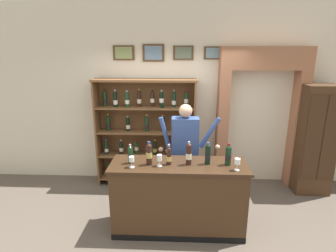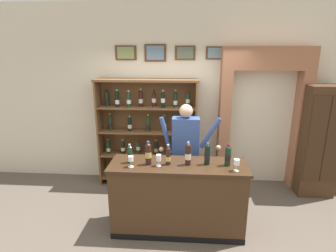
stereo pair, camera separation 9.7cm
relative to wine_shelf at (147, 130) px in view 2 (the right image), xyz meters
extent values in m
cube|color=brown|center=(0.50, -1.41, -1.07)|extent=(14.00, 14.00, 0.02)
cube|color=beige|center=(0.50, 0.28, 0.60)|extent=(12.00, 0.16, 3.32)
cube|color=#4C331E|center=(-0.39, 0.18, 1.38)|extent=(0.38, 0.02, 0.26)
cube|color=#7C8C51|center=(-0.39, 0.17, 1.38)|extent=(0.31, 0.01, 0.21)
cube|color=#4C331E|center=(0.14, 0.18, 1.38)|extent=(0.39, 0.02, 0.30)
cube|color=slate|center=(0.14, 0.17, 1.38)|extent=(0.31, 0.01, 0.24)
cube|color=#4C331E|center=(0.68, 0.18, 1.38)|extent=(0.36, 0.02, 0.25)
cube|color=#596853|center=(0.68, 0.17, 1.38)|extent=(0.29, 0.01, 0.20)
cube|color=#4C331E|center=(1.21, 0.18, 1.38)|extent=(0.33, 0.02, 0.22)
cube|color=gray|center=(1.21, 0.17, 1.38)|extent=(0.27, 0.01, 0.18)
cube|color=brown|center=(-0.89, -0.04, -0.06)|extent=(0.03, 0.36, 2.00)
cube|color=brown|center=(0.89, -0.04, -0.06)|extent=(0.03, 0.36, 2.00)
cube|color=brown|center=(0.00, 0.13, -0.06)|extent=(1.80, 0.02, 2.00)
cube|color=brown|center=(0.00, -0.04, -0.93)|extent=(1.74, 0.34, 0.03)
cylinder|color=#19381E|center=(-0.74, -0.02, -0.81)|extent=(0.07, 0.07, 0.21)
sphere|color=#19381E|center=(-0.74, -0.02, -0.70)|extent=(0.07, 0.07, 0.07)
cylinder|color=#19381E|center=(-0.74, -0.02, -0.67)|extent=(0.03, 0.03, 0.07)
cylinder|color=maroon|center=(-0.74, -0.02, -0.65)|extent=(0.04, 0.04, 0.03)
cylinder|color=black|center=(-0.74, -0.02, -0.83)|extent=(0.08, 0.08, 0.07)
cylinder|color=black|center=(-0.52, -0.07, -0.82)|extent=(0.07, 0.07, 0.20)
sphere|color=black|center=(-0.52, -0.07, -0.71)|extent=(0.07, 0.07, 0.07)
cylinder|color=black|center=(-0.52, -0.07, -0.69)|extent=(0.03, 0.03, 0.06)
cylinder|color=#B79338|center=(-0.52, -0.07, -0.67)|extent=(0.03, 0.03, 0.03)
cylinder|color=silver|center=(-0.52, -0.07, -0.82)|extent=(0.08, 0.08, 0.06)
cylinder|color=#19381E|center=(-0.35, -0.07, -0.82)|extent=(0.07, 0.07, 0.20)
sphere|color=#19381E|center=(-0.35, -0.07, -0.71)|extent=(0.07, 0.07, 0.07)
cylinder|color=#19381E|center=(-0.35, -0.07, -0.68)|extent=(0.03, 0.03, 0.08)
cylinder|color=maroon|center=(-0.35, -0.07, -0.65)|extent=(0.03, 0.03, 0.03)
cylinder|color=beige|center=(-0.35, -0.07, -0.82)|extent=(0.08, 0.08, 0.06)
cylinder|color=#19381E|center=(-0.12, -0.02, -0.82)|extent=(0.07, 0.07, 0.20)
sphere|color=#19381E|center=(-0.12, -0.02, -0.72)|extent=(0.07, 0.07, 0.07)
cylinder|color=#19381E|center=(-0.12, -0.02, -0.69)|extent=(0.03, 0.03, 0.07)
cylinder|color=black|center=(-0.12, -0.02, -0.66)|extent=(0.03, 0.03, 0.03)
cylinder|color=black|center=(-0.12, -0.02, -0.81)|extent=(0.08, 0.08, 0.06)
cylinder|color=black|center=(0.13, -0.02, -0.82)|extent=(0.07, 0.07, 0.20)
sphere|color=black|center=(0.13, -0.02, -0.71)|extent=(0.07, 0.07, 0.07)
cylinder|color=black|center=(0.13, -0.02, -0.68)|extent=(0.03, 0.03, 0.07)
cylinder|color=#99999E|center=(0.13, -0.02, -0.66)|extent=(0.04, 0.04, 0.03)
cylinder|color=silver|center=(0.13, -0.02, -0.81)|extent=(0.08, 0.08, 0.07)
cylinder|color=black|center=(0.33, -0.01, -0.82)|extent=(0.07, 0.07, 0.19)
sphere|color=black|center=(0.33, -0.01, -0.72)|extent=(0.07, 0.07, 0.07)
cylinder|color=black|center=(0.33, -0.01, -0.68)|extent=(0.03, 0.03, 0.08)
cylinder|color=#B79338|center=(0.33, -0.01, -0.65)|extent=(0.04, 0.04, 0.03)
cylinder|color=tan|center=(0.33, -0.01, -0.85)|extent=(0.08, 0.08, 0.06)
cylinder|color=#19381E|center=(0.54, -0.08, -0.82)|extent=(0.07, 0.07, 0.19)
sphere|color=#19381E|center=(0.54, -0.08, -0.72)|extent=(0.07, 0.07, 0.07)
cylinder|color=#19381E|center=(0.54, -0.08, -0.68)|extent=(0.03, 0.03, 0.08)
cylinder|color=black|center=(0.54, -0.08, -0.65)|extent=(0.03, 0.03, 0.03)
cylinder|color=tan|center=(0.54, -0.08, -0.85)|extent=(0.08, 0.08, 0.06)
cylinder|color=black|center=(0.76, -0.04, -0.81)|extent=(0.07, 0.07, 0.21)
sphere|color=black|center=(0.76, -0.04, -0.70)|extent=(0.07, 0.07, 0.07)
cylinder|color=black|center=(0.76, -0.04, -0.67)|extent=(0.03, 0.03, 0.08)
cylinder|color=maroon|center=(0.76, -0.04, -0.64)|extent=(0.04, 0.04, 0.03)
cylinder|color=silver|center=(0.76, -0.04, -0.82)|extent=(0.08, 0.08, 0.07)
cube|color=brown|center=(0.00, -0.04, -0.48)|extent=(1.74, 0.34, 0.02)
cylinder|color=black|center=(-0.75, -0.06, -0.36)|extent=(0.07, 0.07, 0.20)
sphere|color=black|center=(-0.75, -0.06, -0.25)|extent=(0.07, 0.07, 0.07)
cylinder|color=black|center=(-0.75, -0.06, -0.22)|extent=(0.03, 0.03, 0.08)
cylinder|color=navy|center=(-0.75, -0.06, -0.19)|extent=(0.04, 0.04, 0.03)
cylinder|color=silver|center=(-0.75, -0.06, -0.39)|extent=(0.08, 0.08, 0.06)
cylinder|color=black|center=(-0.46, -0.07, -0.36)|extent=(0.07, 0.07, 0.20)
sphere|color=black|center=(-0.46, -0.07, -0.26)|extent=(0.07, 0.07, 0.07)
cylinder|color=black|center=(-0.46, -0.07, -0.22)|extent=(0.03, 0.03, 0.08)
cylinder|color=#99999E|center=(-0.46, -0.07, -0.19)|extent=(0.03, 0.03, 0.03)
cylinder|color=beige|center=(-0.46, -0.07, -0.37)|extent=(0.08, 0.08, 0.06)
cylinder|color=#19381E|center=(-0.18, -0.04, -0.36)|extent=(0.07, 0.07, 0.21)
sphere|color=#19381E|center=(-0.18, -0.04, -0.25)|extent=(0.07, 0.07, 0.07)
cylinder|color=#19381E|center=(-0.18, -0.04, -0.23)|extent=(0.03, 0.03, 0.06)
cylinder|color=maroon|center=(-0.18, -0.04, -0.21)|extent=(0.03, 0.03, 0.03)
cylinder|color=beige|center=(-0.18, -0.04, -0.35)|extent=(0.08, 0.08, 0.07)
cylinder|color=black|center=(0.17, -0.06, -0.36)|extent=(0.07, 0.07, 0.21)
sphere|color=black|center=(0.17, -0.06, -0.25)|extent=(0.07, 0.07, 0.07)
cylinder|color=black|center=(0.17, -0.06, -0.21)|extent=(0.03, 0.03, 0.08)
cylinder|color=#B79338|center=(0.17, -0.06, -0.18)|extent=(0.04, 0.04, 0.03)
cylinder|color=tan|center=(0.17, -0.06, -0.38)|extent=(0.08, 0.08, 0.07)
cylinder|color=black|center=(0.41, -0.07, -0.35)|extent=(0.07, 0.07, 0.22)
sphere|color=black|center=(0.41, -0.07, -0.24)|extent=(0.07, 0.07, 0.07)
cylinder|color=black|center=(0.41, -0.07, -0.21)|extent=(0.04, 0.04, 0.07)
cylinder|color=navy|center=(0.41, -0.07, -0.18)|extent=(0.04, 0.04, 0.03)
cylinder|color=beige|center=(0.41, -0.07, -0.38)|extent=(0.08, 0.08, 0.07)
cylinder|color=black|center=(0.70, 0.00, -0.36)|extent=(0.07, 0.07, 0.21)
sphere|color=black|center=(0.70, 0.00, -0.25)|extent=(0.07, 0.07, 0.07)
cylinder|color=black|center=(0.70, 0.00, -0.21)|extent=(0.03, 0.03, 0.08)
cylinder|color=black|center=(0.70, 0.00, -0.18)|extent=(0.04, 0.04, 0.03)
cylinder|color=beige|center=(0.70, 0.00, -0.37)|extent=(0.08, 0.08, 0.07)
cube|color=brown|center=(0.00, -0.04, -0.02)|extent=(1.74, 0.34, 0.02)
cylinder|color=#19381E|center=(-0.69, -0.02, 0.10)|extent=(0.07, 0.07, 0.23)
sphere|color=#19381E|center=(-0.69, -0.02, 0.22)|extent=(0.07, 0.07, 0.07)
cylinder|color=#19381E|center=(-0.69, -0.02, 0.26)|extent=(0.03, 0.03, 0.08)
cylinder|color=#B79338|center=(-0.69, -0.02, 0.29)|extent=(0.03, 0.03, 0.03)
cylinder|color=black|center=(-0.69, -0.02, 0.08)|extent=(0.07, 0.07, 0.07)
cylinder|color=black|center=(-0.32, -0.05, 0.10)|extent=(0.07, 0.07, 0.22)
sphere|color=black|center=(-0.32, -0.05, 0.22)|extent=(0.07, 0.07, 0.07)
cylinder|color=black|center=(-0.32, -0.05, 0.24)|extent=(0.03, 0.03, 0.06)
cylinder|color=#99999E|center=(-0.32, -0.05, 0.26)|extent=(0.03, 0.03, 0.03)
cylinder|color=silver|center=(-0.32, -0.05, 0.07)|extent=(0.07, 0.07, 0.07)
cylinder|color=#19381E|center=(0.03, -0.05, 0.11)|extent=(0.07, 0.07, 0.24)
sphere|color=#19381E|center=(0.03, -0.05, 0.23)|extent=(0.07, 0.07, 0.07)
cylinder|color=#19381E|center=(0.03, -0.05, 0.27)|extent=(0.03, 0.03, 0.08)
cylinder|color=#B79338|center=(0.03, -0.05, 0.30)|extent=(0.03, 0.03, 0.03)
cylinder|color=black|center=(0.03, -0.05, 0.07)|extent=(0.07, 0.07, 0.08)
cylinder|color=#19381E|center=(0.32, 0.00, 0.10)|extent=(0.07, 0.07, 0.22)
sphere|color=#19381E|center=(0.32, 0.00, 0.22)|extent=(0.07, 0.07, 0.07)
cylinder|color=#19381E|center=(0.32, 0.00, 0.25)|extent=(0.03, 0.03, 0.08)
cylinder|color=#B79338|center=(0.32, 0.00, 0.28)|extent=(0.04, 0.04, 0.03)
cylinder|color=beige|center=(0.32, 0.00, 0.10)|extent=(0.07, 0.07, 0.07)
cylinder|color=black|center=(0.72, -0.06, 0.10)|extent=(0.07, 0.07, 0.22)
sphere|color=black|center=(0.72, -0.06, 0.22)|extent=(0.07, 0.07, 0.07)
cylinder|color=black|center=(0.72, -0.06, 0.25)|extent=(0.03, 0.03, 0.07)
cylinder|color=#B79338|center=(0.72, -0.06, 0.27)|extent=(0.04, 0.04, 0.03)
cylinder|color=silver|center=(0.72, -0.06, 0.10)|extent=(0.07, 0.07, 0.07)
cube|color=brown|center=(0.00, -0.04, 0.43)|extent=(1.74, 0.34, 0.02)
cylinder|color=black|center=(-0.73, 0.00, 0.56)|extent=(0.08, 0.08, 0.23)
sphere|color=black|center=(-0.73, 0.00, 0.68)|extent=(0.07, 0.07, 0.07)
cylinder|color=black|center=(-0.73, 0.00, 0.71)|extent=(0.03, 0.03, 0.07)
cylinder|color=black|center=(-0.73, 0.00, 0.74)|extent=(0.03, 0.03, 0.03)
cylinder|color=black|center=(-0.73, 0.00, 0.55)|extent=(0.08, 0.08, 0.07)
cylinder|color=black|center=(-0.53, -0.05, 0.56)|extent=(0.08, 0.08, 0.24)
sphere|color=black|center=(-0.53, -0.05, 0.69)|extent=(0.07, 0.07, 0.07)
cylinder|color=black|center=(-0.53, -0.05, 0.72)|extent=(0.03, 0.03, 0.07)
cylinder|color=#99999E|center=(-0.53, -0.05, 0.74)|extent=(0.04, 0.04, 0.03)
cylinder|color=silver|center=(-0.53, -0.05, 0.53)|extent=(0.08, 0.08, 0.08)
cylinder|color=#19381E|center=(-0.31, -0.07, 0.55)|extent=(0.08, 0.08, 0.22)
sphere|color=#19381E|center=(-0.31, -0.07, 0.67)|extent=(0.07, 0.07, 0.07)
cylinder|color=#19381E|center=(-0.31, -0.07, 0.70)|extent=(0.04, 0.04, 0.07)
cylinder|color=#99999E|center=(-0.31, -0.07, 0.73)|extent=(0.04, 0.04, 0.03)
cylinder|color=silver|center=(-0.31, -0.07, 0.54)|extent=(0.08, 0.08, 0.07)
cylinder|color=black|center=(-0.11, 0.00, 0.56)|extent=(0.08, 0.08, 0.24)
sphere|color=black|center=(-0.11, 0.00, 0.69)|extent=(0.07, 0.07, 0.07)
cylinder|color=black|center=(-0.11, 0.00, 0.72)|extent=(0.03, 0.03, 0.08)
cylinder|color=#B79338|center=(-0.11, 0.00, 0.75)|extent=(0.03, 0.03, 0.03)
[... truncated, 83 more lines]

